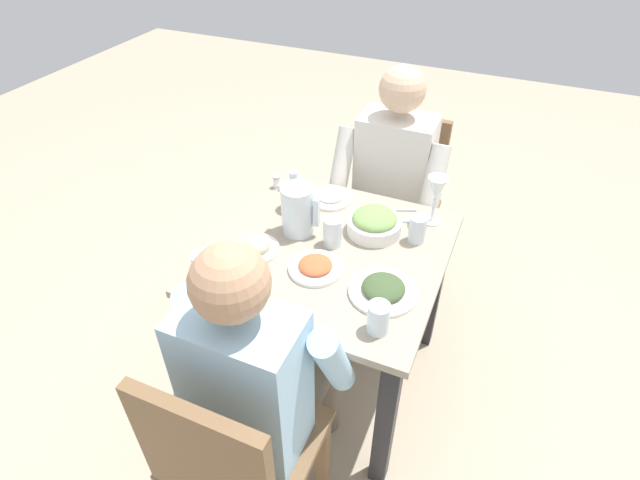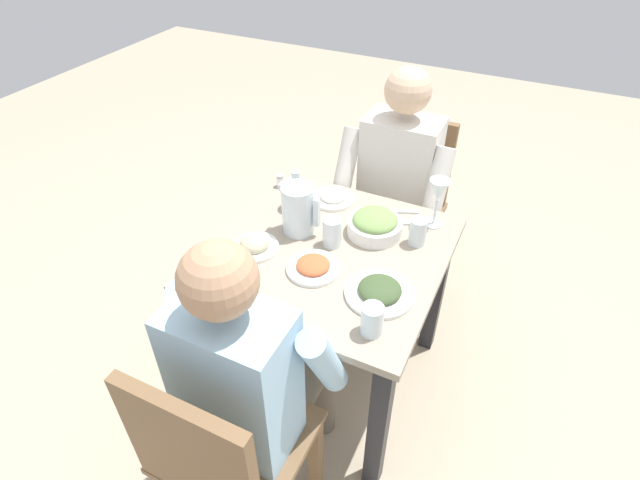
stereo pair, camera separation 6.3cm
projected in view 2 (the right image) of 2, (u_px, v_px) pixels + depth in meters
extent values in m
plane|color=tan|center=(326.00, 372.00, 2.24)|extent=(8.00, 8.00, 0.00)
cube|color=gray|center=(328.00, 253.00, 1.81)|extent=(0.82, 0.82, 0.03)
cube|color=#232328|center=(203.00, 352.00, 1.90)|extent=(0.06, 0.06, 0.68)
cube|color=#232328|center=(378.00, 427.00, 1.66)|extent=(0.06, 0.06, 0.68)
cube|color=#232328|center=(291.00, 246.00, 2.40)|extent=(0.06, 0.06, 0.68)
cube|color=#232328|center=(436.00, 291.00, 2.16)|extent=(0.06, 0.06, 0.68)
cube|color=brown|center=(232.00, 416.00, 1.82)|extent=(0.04, 0.04, 0.44)
cube|color=brown|center=(316.00, 455.00, 1.71)|extent=(0.04, 0.04, 0.44)
cube|color=brown|center=(239.00, 441.00, 1.50)|extent=(0.40, 0.40, 0.03)
cube|color=brown|center=(190.00, 454.00, 1.23)|extent=(0.38, 0.04, 0.42)
cube|color=brown|center=(433.00, 244.00, 2.60)|extent=(0.04, 0.04, 0.44)
cube|color=brown|center=(372.00, 227.00, 2.72)|extent=(0.04, 0.04, 0.44)
cube|color=brown|center=(413.00, 285.00, 2.36)|extent=(0.04, 0.04, 0.44)
cube|color=brown|center=(347.00, 264.00, 2.48)|extent=(0.04, 0.04, 0.44)
cube|color=brown|center=(396.00, 216.00, 2.39)|extent=(0.40, 0.40, 0.03)
cube|color=brown|center=(412.00, 158.00, 2.38)|extent=(0.38, 0.04, 0.42)
cube|color=#9EC6E0|center=(235.00, 380.00, 1.36)|extent=(0.32, 0.20, 0.50)
sphere|color=tan|center=(218.00, 280.00, 1.12)|extent=(0.19, 0.19, 0.19)
cylinder|color=#665B4C|center=(254.00, 378.00, 1.69)|extent=(0.11, 0.38, 0.11)
cylinder|color=#665B4C|center=(284.00, 373.00, 1.95)|extent=(0.10, 0.10, 0.47)
cylinder|color=#9EC6E0|center=(204.00, 315.00, 1.51)|extent=(0.08, 0.23, 0.37)
cylinder|color=#665B4C|center=(299.00, 397.00, 1.64)|extent=(0.11, 0.38, 0.11)
cylinder|color=#665B4C|center=(323.00, 390.00, 1.90)|extent=(0.10, 0.10, 0.47)
cylinder|color=#9EC6E0|center=(324.00, 362.00, 1.37)|extent=(0.08, 0.23, 0.37)
cube|color=silver|center=(399.00, 172.00, 2.21)|extent=(0.32, 0.20, 0.50)
sphere|color=#DBB28E|center=(408.00, 91.00, 1.98)|extent=(0.19, 0.19, 0.19)
cylinder|color=#665B4C|center=(397.00, 250.00, 2.22)|extent=(0.11, 0.38, 0.11)
cylinder|color=#665B4C|center=(379.00, 311.00, 2.22)|extent=(0.10, 0.10, 0.47)
cylinder|color=silver|center=(435.00, 193.00, 2.03)|extent=(0.08, 0.23, 0.37)
cylinder|color=#665B4C|center=(362.00, 240.00, 2.28)|extent=(0.11, 0.38, 0.11)
cylinder|color=#665B4C|center=(344.00, 299.00, 2.27)|extent=(0.10, 0.10, 0.47)
cylinder|color=silver|center=(345.00, 171.00, 2.16)|extent=(0.08, 0.23, 0.37)
cylinder|color=silver|center=(298.00, 210.00, 1.83)|extent=(0.12, 0.12, 0.19)
cube|color=silver|center=(317.00, 213.00, 1.80)|extent=(0.02, 0.02, 0.11)
cube|color=silver|center=(284.00, 187.00, 1.80)|extent=(0.04, 0.03, 0.02)
cylinder|color=white|center=(375.00, 227.00, 1.86)|extent=(0.20, 0.20, 0.05)
ellipsoid|color=#759951|center=(375.00, 219.00, 1.83)|extent=(0.17, 0.17, 0.06)
cylinder|color=white|center=(313.00, 268.00, 1.71)|extent=(0.19, 0.19, 0.01)
ellipsoid|color=#CC5B33|center=(313.00, 265.00, 1.70)|extent=(0.12, 0.12, 0.03)
cylinder|color=white|center=(379.00, 293.00, 1.61)|extent=(0.23, 0.23, 0.01)
ellipsoid|color=#3D512D|center=(380.00, 289.00, 1.60)|extent=(0.14, 0.14, 0.05)
cylinder|color=white|center=(333.00, 199.00, 2.04)|extent=(0.18, 0.18, 0.01)
ellipsoid|color=white|center=(333.00, 195.00, 2.03)|extent=(0.11, 0.11, 0.05)
cylinder|color=white|center=(255.00, 247.00, 1.80)|extent=(0.17, 0.17, 0.01)
ellipsoid|color=#B7AD89|center=(255.00, 243.00, 1.78)|extent=(0.11, 0.11, 0.06)
cylinder|color=silver|center=(202.00, 264.00, 1.65)|extent=(0.08, 0.08, 0.11)
cylinder|color=silver|center=(372.00, 320.00, 1.47)|extent=(0.07, 0.07, 0.10)
cylinder|color=silver|center=(333.00, 232.00, 1.79)|extent=(0.07, 0.07, 0.11)
cylinder|color=silver|center=(418.00, 232.00, 1.80)|extent=(0.06, 0.06, 0.10)
cylinder|color=silver|center=(433.00, 224.00, 1.92)|extent=(0.07, 0.07, 0.01)
cylinder|color=silver|center=(435.00, 212.00, 1.88)|extent=(0.01, 0.01, 0.10)
cone|color=silver|center=(439.00, 191.00, 1.82)|extent=(0.08, 0.08, 0.09)
cylinder|color=silver|center=(296.00, 194.00, 1.97)|extent=(0.08, 0.08, 0.12)
cylinder|color=white|center=(297.00, 200.00, 1.98)|extent=(0.07, 0.07, 0.07)
cylinder|color=silver|center=(296.00, 177.00, 1.92)|extent=(0.03, 0.03, 0.04)
cylinder|color=white|center=(280.00, 182.00, 2.11)|extent=(0.03, 0.03, 0.04)
cylinder|color=#B2B2B7|center=(280.00, 176.00, 2.10)|extent=(0.03, 0.03, 0.01)
cube|color=silver|center=(259.00, 305.00, 1.58)|extent=(0.17, 0.04, 0.01)
cube|color=silver|center=(259.00, 298.00, 1.60)|extent=(0.19, 0.04, 0.01)
cube|color=silver|center=(408.00, 222.00, 1.92)|extent=(0.17, 0.08, 0.01)
cube|color=silver|center=(395.00, 211.00, 1.98)|extent=(0.18, 0.09, 0.01)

